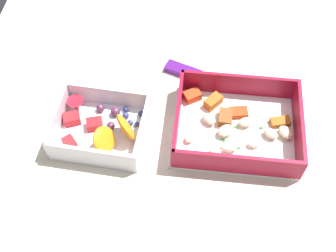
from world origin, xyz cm
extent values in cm
cube|color=beige|center=(0.00, 0.00, 1.00)|extent=(80.00, 80.00, 2.00)
cube|color=white|center=(9.87, 1.77, 2.30)|extent=(21.45, 17.15, 0.60)
cube|color=maroon|center=(-0.48, 1.86, 5.00)|extent=(0.74, 16.98, 4.79)
cube|color=maroon|center=(20.23, 1.68, 5.00)|extent=(0.74, 16.98, 4.79)
cube|color=maroon|center=(9.94, 9.96, 5.00)|extent=(20.11, 0.77, 4.79)
cube|color=maroon|center=(9.81, -6.42, 5.00)|extent=(20.11, 0.77, 4.79)
ellipsoid|color=beige|center=(8.88, -2.39, 3.61)|extent=(3.30, 2.69, 1.44)
ellipsoid|color=beige|center=(18.33, 1.38, 3.61)|extent=(3.36, 3.51, 1.44)
ellipsoid|color=beige|center=(17.32, -4.26, 3.35)|extent=(2.52, 2.59, 1.07)
ellipsoid|color=beige|center=(11.65, 2.95, 3.49)|extent=(3.02, 2.60, 1.27)
ellipsoid|color=beige|center=(6.68, -3.29, 3.31)|extent=(2.11, 1.55, 1.01)
ellipsoid|color=beige|center=(2.30, -1.16, 3.31)|extent=(2.17, 2.45, 1.01)
ellipsoid|color=beige|center=(12.99, -1.23, 3.30)|extent=(2.24, 1.78, 1.00)
ellipsoid|color=beige|center=(15.86, 0.99, 3.50)|extent=(3.14, 2.96, 1.29)
ellipsoid|color=beige|center=(8.26, 0.73, 3.63)|extent=(3.59, 3.46, 1.47)
ellipsoid|color=beige|center=(5.35, 2.95, 3.53)|extent=(3.19, 3.17, 1.32)
cube|color=#AD5B1E|center=(17.63, 3.85, 3.12)|extent=(3.72, 2.58, 1.03)
cube|color=#AD5B1E|center=(5.91, 6.84, 3.47)|extent=(3.52, 3.68, 1.74)
cube|color=red|center=(10.41, 5.14, 3.11)|extent=(3.52, 2.63, 1.03)
cube|color=red|center=(2.13, 7.79, 3.42)|extent=(3.56, 3.29, 1.64)
cube|color=brown|center=(8.14, 3.59, 3.40)|extent=(2.41, 3.29, 1.61)
cube|color=#387A33|center=(7.90, -0.60, 2.70)|extent=(0.60, 0.40, 0.20)
cube|color=#387A33|center=(8.27, -0.86, 2.70)|extent=(0.60, 0.40, 0.20)
cube|color=#387A33|center=(14.38, 2.58, 2.70)|extent=(0.60, 0.40, 0.20)
cube|color=#387A33|center=(10.06, 2.26, 2.70)|extent=(0.60, 0.40, 0.20)
cube|color=#387A33|center=(10.59, -1.92, 2.70)|extent=(0.60, 0.40, 0.20)
cube|color=white|center=(-12.89, -0.91, 2.30)|extent=(16.09, 14.00, 0.60)
cube|color=white|center=(-20.21, -0.43, 4.66)|extent=(1.44, 13.05, 4.12)
cube|color=white|center=(-5.57, -1.38, 4.66)|extent=(1.44, 13.05, 4.12)
cube|color=white|center=(-12.49, 5.30, 4.66)|extent=(14.09, 1.51, 4.12)
cube|color=white|center=(-13.29, -7.11, 4.66)|extent=(14.09, 1.51, 4.12)
ellipsoid|color=orange|center=(-11.50, -4.01, 4.99)|extent=(4.97, 5.51, 4.57)
ellipsoid|color=orange|center=(-8.32, -1.41, 5.32)|extent=(5.34, 5.91, 5.24)
cube|color=red|center=(-17.50, -4.20, 3.33)|extent=(2.98, 3.05, 1.47)
cube|color=red|center=(-14.10, -0.05, 3.40)|extent=(3.14, 2.68, 1.61)
cube|color=red|center=(-18.22, 0.63, 3.44)|extent=(3.34, 2.94, 1.67)
sphere|color=#562D4C|center=(-13.78, 3.52, 3.33)|extent=(1.46, 1.46, 1.46)
sphere|color=#562D4C|center=(-10.99, 2.94, 3.46)|extent=(1.72, 1.72, 1.72)
sphere|color=#562D4C|center=(-11.30, 0.33, 3.31)|extent=(1.42, 1.42, 1.42)
cone|color=red|center=(-18.05, 3.46, 3.75)|extent=(2.87, 2.87, 2.30)
sphere|color=navy|center=(-9.13, 2.44, 3.19)|extent=(1.18, 1.18, 1.18)
sphere|color=navy|center=(-6.99, 0.90, 3.07)|extent=(0.94, 0.94, 0.94)
sphere|color=navy|center=(-6.52, 3.16, 3.13)|extent=(1.07, 1.07, 1.07)
sphere|color=navy|center=(-9.35, 3.89, 3.10)|extent=(1.00, 1.00, 1.00)
sphere|color=navy|center=(-8.13, 1.02, 3.12)|extent=(1.05, 1.05, 1.05)
cube|color=#51197A|center=(0.20, 14.31, 2.60)|extent=(7.40, 4.60, 1.20)
camera|label=1|loc=(2.66, -40.77, 64.08)|focal=46.21mm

